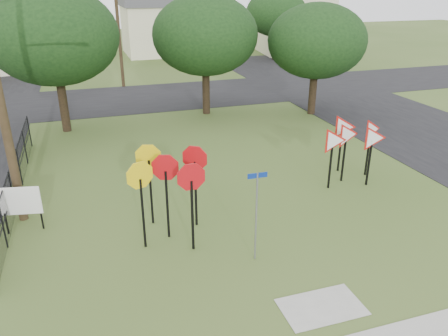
# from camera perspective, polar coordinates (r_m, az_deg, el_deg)

# --- Properties ---
(ground) EXTENTS (140.00, 140.00, 0.00)m
(ground) POSITION_cam_1_polar(r_m,az_deg,el_deg) (13.05, 7.34, -11.04)
(ground) COLOR #37501E
(street_right) EXTENTS (8.00, 50.00, 0.02)m
(street_right) POSITION_cam_1_polar(r_m,az_deg,el_deg) (26.92, 21.90, 5.70)
(street_right) COLOR black
(street_right) RESTS_ON ground
(street_far) EXTENTS (60.00, 8.00, 0.02)m
(street_far) POSITION_cam_1_polar(r_m,az_deg,el_deg) (30.95, -8.47, 9.21)
(street_far) COLOR black
(street_far) RESTS_ON ground
(curb_pad) EXTENTS (2.00, 1.20, 0.02)m
(curb_pad) POSITION_cam_1_polar(r_m,az_deg,el_deg) (11.38, 12.63, -17.30)
(curb_pad) COLOR gray
(curb_pad) RESTS_ON ground
(street_name_sign) EXTENTS (0.55, 0.05, 2.68)m
(street_name_sign) POSITION_cam_1_polar(r_m,az_deg,el_deg) (11.97, 4.24, -5.57)
(street_name_sign) COLOR gray
(street_name_sign) RESTS_ON ground
(stop_sign_cluster) EXTENTS (2.55, 2.06, 2.75)m
(stop_sign_cluster) POSITION_cam_1_polar(r_m,az_deg,el_deg) (12.95, -7.27, -1.09)
(stop_sign_cluster) COLOR black
(stop_sign_cluster) RESTS_ON ground
(yield_sign_cluster) EXTENTS (3.13, 1.85, 2.46)m
(yield_sign_cluster) POSITION_cam_1_polar(r_m,az_deg,el_deg) (17.54, 16.48, 3.92)
(yield_sign_cluster) COLOR black
(yield_sign_cluster) RESTS_ON ground
(info_board) EXTENTS (1.22, 0.27, 1.54)m
(info_board) POSITION_cam_1_polar(r_m,az_deg,el_deg) (14.90, -25.03, -4.10)
(info_board) COLOR black
(info_board) RESTS_ON ground
(far_pole_a) EXTENTS (1.40, 0.24, 9.00)m
(far_pole_a) POSITION_cam_1_polar(r_m,az_deg,el_deg) (33.92, -13.68, 17.91)
(far_pole_a) COLOR #3D2F1C
(far_pole_a) RESTS_ON ground
(far_pole_b) EXTENTS (1.40, 0.24, 8.50)m
(far_pole_b) POSITION_cam_1_polar(r_m,az_deg,el_deg) (39.33, -1.92, 18.76)
(far_pole_b) COLOR #3D2F1C
(far_pole_b) RESTS_ON ground
(far_pole_c) EXTENTS (1.40, 0.24, 9.00)m
(far_pole_c) POSITION_cam_1_polar(r_m,az_deg,el_deg) (40.12, -26.45, 16.96)
(far_pole_c) COLOR #3D2F1C
(far_pole_c) RESTS_ON ground
(fence_run) EXTENTS (0.05, 11.55, 1.50)m
(fence_run) POSITION_cam_1_polar(r_m,az_deg,el_deg) (17.43, -25.54, -1.19)
(fence_run) COLOR black
(fence_run) RESTS_ON ground
(house_mid) EXTENTS (8.40, 8.40, 6.20)m
(house_mid) POSITION_cam_1_polar(r_m,az_deg,el_deg) (50.64, -8.17, 18.14)
(house_mid) COLOR beige
(house_mid) RESTS_ON ground
(house_right) EXTENTS (8.30, 8.30, 7.20)m
(house_right) POSITION_cam_1_polar(r_m,az_deg,el_deg) (51.22, 9.15, 18.71)
(house_right) COLOR beige
(house_right) RESTS_ON ground
(tree_near_left) EXTENTS (6.40, 6.40, 7.27)m
(tree_near_left) POSITION_cam_1_polar(r_m,az_deg,el_deg) (23.85, -21.39, 15.72)
(tree_near_left) COLOR black
(tree_near_left) RESTS_ON ground
(tree_near_mid) EXTENTS (6.00, 6.00, 6.80)m
(tree_near_mid) POSITION_cam_1_polar(r_m,az_deg,el_deg) (25.77, -2.47, 16.93)
(tree_near_mid) COLOR black
(tree_near_mid) RESTS_ON ground
(tree_near_right) EXTENTS (5.60, 5.60, 6.33)m
(tree_near_right) POSITION_cam_1_polar(r_m,az_deg,el_deg) (26.26, 12.02, 15.89)
(tree_near_right) COLOR black
(tree_near_right) RESTS_ON ground
(tree_far_right) EXTENTS (6.00, 6.00, 6.80)m
(tree_far_right) POSITION_cam_1_polar(r_m,az_deg,el_deg) (45.84, 6.83, 19.46)
(tree_far_right) COLOR black
(tree_far_right) RESTS_ON ground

